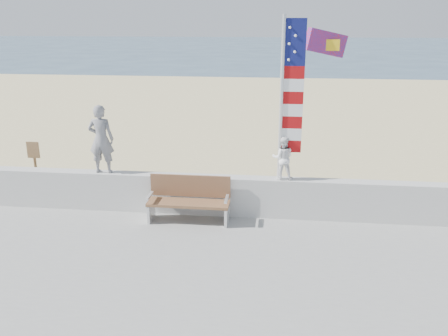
{
  "coord_description": "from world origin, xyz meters",
  "views": [
    {
      "loc": [
        1.36,
        -8.06,
        4.51
      ],
      "look_at": [
        0.2,
        1.8,
        1.35
      ],
      "focal_mm": 38.0,
      "sensor_mm": 36.0,
      "label": 1
    }
  ],
  "objects_px": {
    "adult": "(101,139)",
    "child": "(283,158)",
    "bench": "(189,199)",
    "flag": "(288,93)"
  },
  "relations": [
    {
      "from": "adult",
      "to": "child",
      "type": "height_order",
      "value": "adult"
    },
    {
      "from": "bench",
      "to": "adult",
      "type": "bearing_deg",
      "value": 167.75
    },
    {
      "from": "adult",
      "to": "flag",
      "type": "height_order",
      "value": "flag"
    },
    {
      "from": "adult",
      "to": "child",
      "type": "relative_size",
      "value": 1.62
    },
    {
      "from": "adult",
      "to": "flag",
      "type": "relative_size",
      "value": 0.45
    },
    {
      "from": "child",
      "to": "bench",
      "type": "xyz_separation_m",
      "value": [
        -2.03,
        -0.45,
        -0.88
      ]
    },
    {
      "from": "child",
      "to": "flag",
      "type": "xyz_separation_m",
      "value": [
        0.05,
        -0.0,
        1.43
      ]
    },
    {
      "from": "flag",
      "to": "adult",
      "type": "bearing_deg",
      "value": 180.0
    },
    {
      "from": "child",
      "to": "flag",
      "type": "distance_m",
      "value": 1.43
    },
    {
      "from": "adult",
      "to": "flag",
      "type": "bearing_deg",
      "value": 176.84
    }
  ]
}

